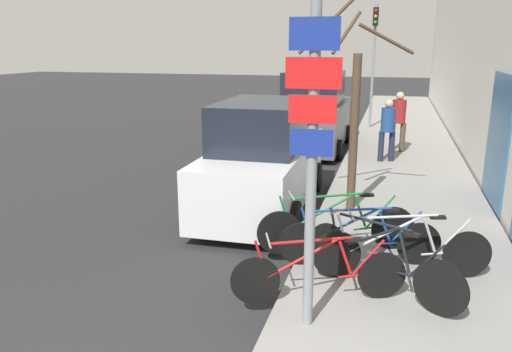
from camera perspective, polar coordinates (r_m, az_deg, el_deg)
The scene contains 15 objects.
ground_plane at distance 13.86m, azimuth 5.69°, elevation 1.30°, with size 80.00×80.00×0.00m, color #28282B.
sidewalk_curb at distance 16.41m, azimuth 16.40°, elevation 3.14°, with size 3.20×32.00×0.15m.
building_facade at distance 16.15m, azimuth 23.62°, elevation 13.64°, with size 0.23×32.00×6.50m.
signpost at distance 5.22m, azimuth 6.39°, elevation 2.09°, with size 0.56×0.14×3.48m.
bicycle_0 at distance 6.24m, azimuth 7.25°, elevation -11.01°, with size 2.05×0.83×0.84m.
bicycle_1 at distance 6.61m, azimuth 13.99°, elevation -9.49°, with size 1.99×1.25×0.95m.
bicycle_2 at distance 7.05m, azimuth 16.33°, elevation -8.16°, with size 2.34×0.73×0.91m.
bicycle_3 at distance 7.31m, azimuth 11.80°, elevation -7.16°, with size 2.24×0.71×0.87m.
bicycle_4 at distance 7.68m, azimuth 9.23°, elevation -5.74°, with size 2.28×0.94×0.93m.
parked_car_0 at distance 9.88m, azimuth 0.86°, elevation 1.73°, with size 1.98×4.71×2.18m.
parked_car_1 at distance 15.74m, azimuth 6.65°, elevation 6.93°, with size 2.04×4.39×2.43m.
pedestrian_near at distance 13.86m, azimuth 14.82°, elevation 5.55°, with size 0.43×0.37×1.66m.
pedestrian_far at distance 15.24m, azimuth 15.99°, elevation 6.47°, with size 0.46×0.39×1.75m.
street_tree at distance 9.49m, azimuth 11.10°, elevation 6.60°, with size 2.03×0.87×3.99m.
traffic_light at distance 19.49m, azimuth 13.33°, elevation 13.87°, with size 0.20×0.30×4.50m.
Camera 1 is at (2.23, -2.10, 3.22)m, focal length 35.00 mm.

